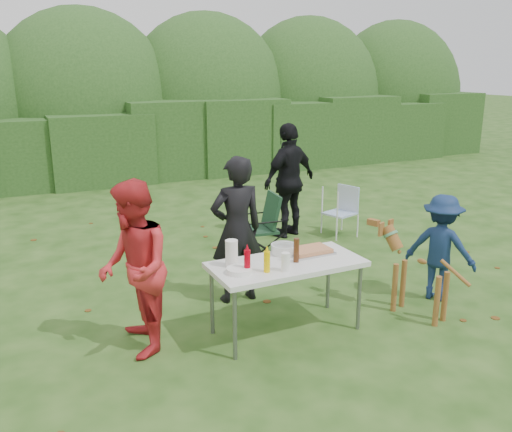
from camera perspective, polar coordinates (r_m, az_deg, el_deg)
name	(u,v)px	position (r m, az deg, el deg)	size (l,w,h in m)	color
ground	(254,331)	(5.59, -0.20, -12.02)	(80.00, 80.00, 0.00)	#1E4211
hedge_row	(100,146)	(12.76, -16.11, 7.12)	(22.00, 1.40, 1.70)	#23471C
shrub_backdrop	(85,107)	(14.26, -17.51, 10.88)	(20.00, 2.60, 3.20)	#3D6628
folding_table	(287,267)	(5.32, 3.25, -5.39)	(1.50, 0.70, 0.74)	silver
person_cook	(237,230)	(6.00, -2.05, -1.48)	(0.61, 0.40, 1.66)	black
person_red_jacket	(134,269)	(5.03, -12.71, -5.46)	(0.79, 0.62, 1.63)	red
person_black_puffy	(289,180)	(8.37, 3.52, 3.76)	(1.03, 0.43, 1.76)	black
child	(441,248)	(6.45, 18.87, -3.16)	(0.79, 0.45, 1.22)	#12264C
dog	(421,275)	(5.97, 16.96, -5.92)	(0.99, 0.39, 0.94)	brown
camping_chair	(257,226)	(7.46, 0.14, -1.06)	(0.57, 0.57, 0.91)	#193923
lawn_chair	(340,211)	(8.57, 8.82, 0.51)	(0.46, 0.46, 0.78)	#4977BA
food_tray	(310,252)	(5.55, 5.70, -3.84)	(0.45, 0.30, 0.02)	#B7B7BA
focaccia_bread	(310,250)	(5.54, 5.71, -3.57)	(0.40, 0.26, 0.04)	tan
mustard_bottle	(267,262)	(5.01, 1.15, -4.83)	(0.06, 0.06, 0.20)	#E9BE00
ketchup_bottle	(247,261)	(4.99, -0.93, -4.80)	(0.06, 0.06, 0.22)	#AD0010
beer_bottle	(296,250)	(5.27, 4.26, -3.62)	(0.06, 0.06, 0.24)	#47230F
paper_towel_roll	(232,253)	(5.14, -2.59, -3.96)	(0.12, 0.12, 0.26)	white
cup_stack	(286,262)	(5.04, 3.13, -4.86)	(0.08, 0.08, 0.18)	white
pasta_bowl	(284,249)	(5.50, 2.93, -3.50)	(0.26, 0.26, 0.10)	silver
plate_stack	(239,271)	(5.01, -1.76, -5.76)	(0.24, 0.24, 0.05)	white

